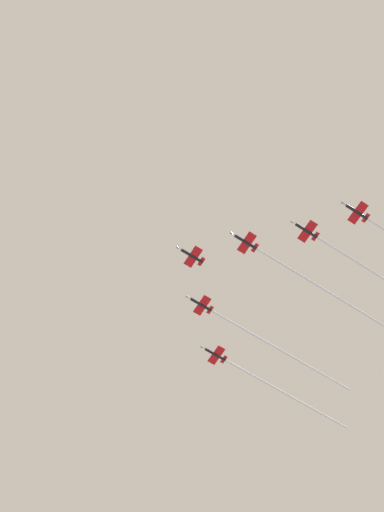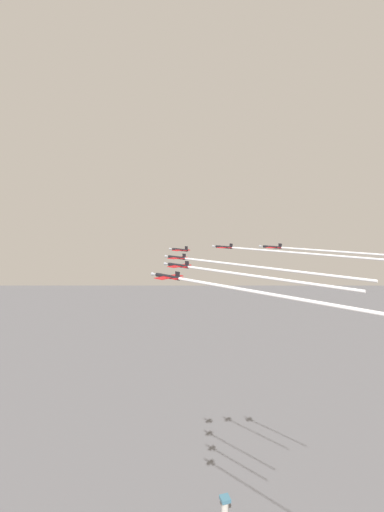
{
  "view_description": "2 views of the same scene",
  "coord_description": "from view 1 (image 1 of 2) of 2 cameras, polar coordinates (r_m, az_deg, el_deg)",
  "views": [
    {
      "loc": [
        51.83,
        -16.44,
        3.46
      ],
      "look_at": [
        -10.54,
        -14.29,
        184.77
      ],
      "focal_mm": 39.31,
      "sensor_mm": 36.0,
      "label": 1
    },
    {
      "loc": [
        28.01,
        130.12,
        199.7
      ],
      "look_at": [
        -17.8,
        -20.64,
        181.15
      ],
      "focal_mm": 24.89,
      "sensor_mm": 36.0,
      "label": 2
    }
  ],
  "objects": [
    {
      "name": "jet_lead",
      "position": [
        191.72,
        -0.06,
        0.04
      ],
      "size": [
        8.23,
        10.38,
        2.27
      ],
      "rotation": [
        0.0,
        0.0,
        3.66
      ],
      "color": "black"
    },
    {
      "name": "jet_port_inner",
      "position": [
        197.33,
        11.4,
        -2.19
      ],
      "size": [
        38.42,
        65.34,
        2.27
      ],
      "rotation": [
        0.0,
        0.0,
        3.66
      ],
      "color": "black"
    },
    {
      "name": "jet_starboard_inner",
      "position": [
        206.08,
        6.45,
        -8.06
      ],
      "size": [
        36.97,
        62.82,
        2.27
      ],
      "rotation": [
        0.0,
        0.0,
        3.66
      ],
      "color": "black"
    },
    {
      "name": "jet_port_outer",
      "position": [
        198.42,
        15.8,
        -0.19
      ],
      "size": [
        31.72,
        53.7,
        2.27
      ],
      "rotation": [
        0.0,
        0.0,
        3.66
      ],
      "color": "black"
    },
    {
      "name": "jet_starboard_outer",
      "position": [
        215.53,
        7.13,
        -12.46
      ],
      "size": [
        34.24,
        58.09,
        2.27
      ],
      "rotation": [
        0.0,
        0.0,
        3.66
      ],
      "color": "black"
    }
  ]
}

